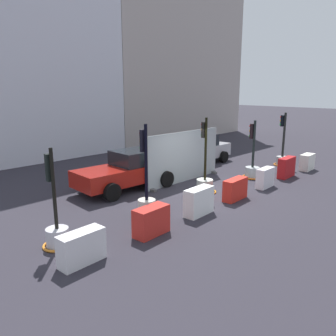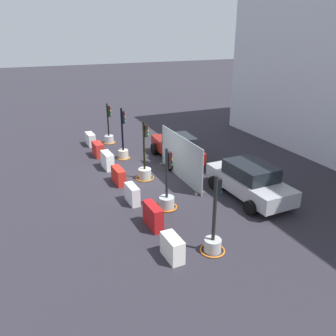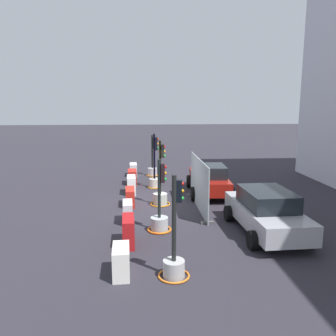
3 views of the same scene
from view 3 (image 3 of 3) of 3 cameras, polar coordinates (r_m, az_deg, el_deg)
name	(u,v)px [view 3 (image 3 of 3)]	position (r m, az deg, el deg)	size (l,w,h in m)	color
ground_plane	(158,205)	(15.72, -1.62, -6.15)	(120.00, 120.00, 0.00)	#2C2931
traffic_light_0	(152,169)	(21.90, -2.58, -0.12)	(0.79, 0.79, 2.60)	#BEBAC2
traffic_light_1	(155,178)	(18.79, -2.22, -1.62)	(0.76, 0.76, 2.94)	beige
traffic_light_2	(160,195)	(15.68, -1.27, -4.46)	(0.91, 0.91, 2.93)	#B5B9AD
traffic_light_3	(160,219)	(12.57, -1.40, -8.39)	(0.89, 0.89, 2.62)	#A9B0B1
traffic_light_4	(174,259)	(9.40, 1.03, -14.75)	(0.85, 0.85, 2.77)	#AFAFAF
construction_barrier_0	(133,170)	(21.94, -5.75, -0.30)	(1.14, 0.48, 0.78)	silver
construction_barrier_1	(132,177)	(19.76, -5.93, -1.49)	(1.08, 0.52, 0.81)	red
construction_barrier_2	(131,185)	(17.67, -6.06, -2.81)	(1.13, 0.47, 0.89)	white
construction_barrier_3	(130,197)	(15.63, -6.28, -4.81)	(1.16, 0.43, 0.78)	red
construction_barrier_4	(128,212)	(13.52, -6.66, -7.24)	(1.00, 0.40, 0.81)	silver
construction_barrier_5	(128,231)	(11.45, -6.55, -10.32)	(1.16, 0.42, 0.92)	#B1171A
construction_barrier_6	(121,261)	(9.60, -7.75, -15.02)	(0.99, 0.48, 0.80)	white
car_silver_hatchback	(266,211)	(12.76, 15.89, -6.89)	(4.42, 2.25, 1.56)	#A9AAB0
car_red_compact	(209,179)	(17.56, 6.78, -1.85)	(4.39, 2.20, 1.54)	maroon
site_fence_panel	(199,185)	(15.06, 5.10, -2.77)	(4.50, 0.50, 2.20)	#97A4A7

